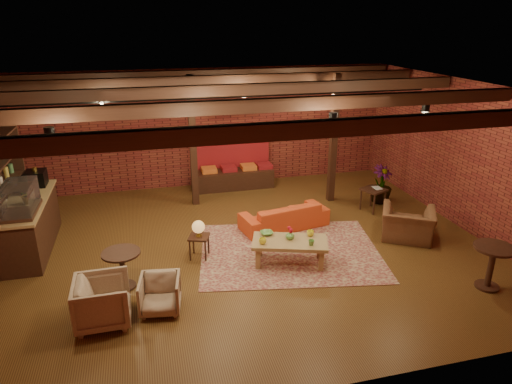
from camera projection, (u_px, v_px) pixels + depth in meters
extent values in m
plane|color=#402510|center=(241.00, 247.00, 9.36)|extent=(10.00, 10.00, 0.00)
cube|color=black|center=(239.00, 90.00, 8.22)|extent=(10.00, 8.00, 0.02)
cube|color=maroon|center=(209.00, 128.00, 12.41)|extent=(10.00, 0.02, 3.20)
cube|color=maroon|center=(316.00, 282.00, 5.17)|extent=(10.00, 0.02, 3.20)
cube|color=maroon|center=(464.00, 156.00, 9.94)|extent=(0.02, 8.00, 3.20)
cylinder|color=black|center=(223.00, 96.00, 9.80)|extent=(9.60, 0.12, 0.12)
cube|color=black|center=(193.00, 142.00, 11.01)|extent=(0.16, 0.16, 3.20)
cube|color=black|center=(334.00, 140.00, 11.25)|extent=(0.16, 0.16, 3.20)
imported|color=#337F33|center=(32.00, 189.00, 9.09)|extent=(0.35, 0.39, 0.30)
cube|color=#FF4F19|center=(237.00, 105.00, 11.47)|extent=(0.86, 0.06, 0.30)
cube|color=maroon|center=(290.00, 251.00, 9.19)|extent=(3.97, 3.29, 0.01)
imported|color=#CC431C|center=(284.00, 216.00, 10.17)|extent=(2.06, 1.13, 0.57)
cube|color=#997847|center=(290.00, 242.00, 8.61)|extent=(1.55, 1.10, 0.07)
cube|color=#997847|center=(258.00, 259.00, 8.50)|extent=(0.09, 0.09, 0.42)
cube|color=#997847|center=(321.00, 261.00, 8.42)|extent=(0.09, 0.09, 0.42)
cube|color=#997847|center=(260.00, 246.00, 8.96)|extent=(0.09, 0.09, 0.42)
cube|color=#997847|center=(319.00, 248.00, 8.88)|extent=(0.09, 0.09, 0.42)
imported|color=yellow|center=(263.00, 241.00, 8.45)|extent=(0.18, 0.18, 0.11)
imported|color=#5E9744|center=(311.00, 243.00, 8.39)|extent=(0.14, 0.14, 0.11)
imported|color=yellow|center=(310.00, 233.00, 8.76)|extent=(0.18, 0.18, 0.11)
imported|color=#5E9744|center=(267.00, 233.00, 8.82)|extent=(0.31, 0.31, 0.06)
imported|color=#5E9744|center=(290.00, 236.00, 8.62)|extent=(0.17, 0.17, 0.14)
sphere|color=#AF1222|center=(290.00, 230.00, 8.57)|extent=(0.10, 0.10, 0.10)
cube|color=black|center=(199.00, 237.00, 8.82)|extent=(0.48, 0.48, 0.04)
cylinder|color=black|center=(199.00, 247.00, 8.90)|extent=(0.03, 0.03, 0.43)
cylinder|color=#A28936|center=(199.00, 236.00, 8.81)|extent=(0.12, 0.12, 0.02)
cylinder|color=#A28936|center=(199.00, 233.00, 8.79)|extent=(0.04, 0.04, 0.18)
sphere|color=orange|center=(198.00, 227.00, 8.75)|extent=(0.25, 0.25, 0.25)
cylinder|color=black|center=(121.00, 253.00, 7.75)|extent=(0.66, 0.66, 0.04)
cylinder|color=black|center=(123.00, 270.00, 7.87)|extent=(0.09, 0.09, 0.64)
cylinder|color=black|center=(125.00, 286.00, 7.98)|extent=(0.39, 0.39, 0.04)
imported|color=beige|center=(102.00, 299.00, 6.92)|extent=(0.76, 0.81, 0.82)
imported|color=beige|center=(160.00, 293.00, 7.24)|extent=(0.71, 0.68, 0.65)
imported|color=brown|center=(408.00, 219.00, 9.57)|extent=(1.26, 1.13, 0.92)
cube|color=black|center=(374.00, 190.00, 11.00)|extent=(0.66, 0.66, 0.04)
cylinder|color=black|center=(373.00, 200.00, 11.10)|extent=(0.04, 0.04, 0.51)
imported|color=black|center=(374.00, 188.00, 10.99)|extent=(0.27, 0.30, 0.02)
cylinder|color=black|center=(495.00, 248.00, 7.70)|extent=(0.68, 0.68, 0.04)
cylinder|color=black|center=(491.00, 268.00, 7.84)|extent=(0.11, 0.11, 0.74)
cylinder|color=black|center=(487.00, 286.00, 7.97)|extent=(0.41, 0.41, 0.04)
imported|color=#4C7F4C|center=(385.00, 147.00, 11.17)|extent=(2.06, 2.06, 2.89)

